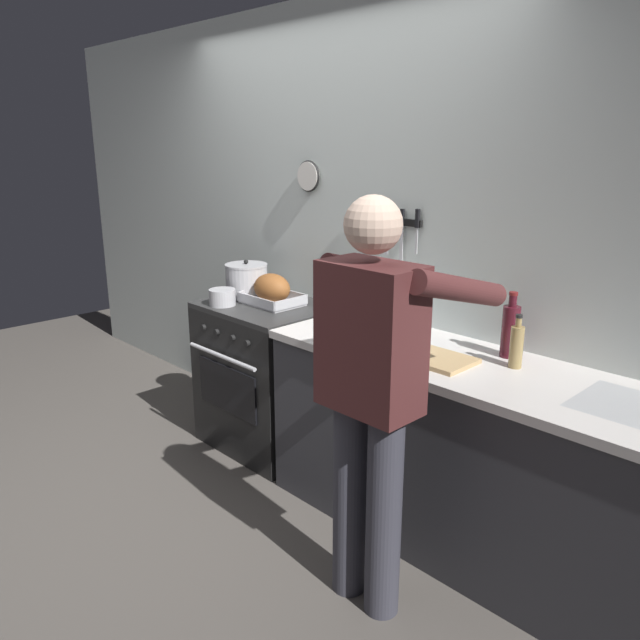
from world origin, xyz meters
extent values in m
plane|color=#4C4742|center=(0.00, 0.00, 0.00)|extent=(8.00, 8.00, 0.00)
cube|color=silver|center=(0.00, 1.35, 1.30)|extent=(6.00, 0.10, 2.60)
cube|color=black|center=(0.44, 1.29, 1.43)|extent=(0.43, 0.02, 0.04)
cube|color=silver|center=(0.25, 1.28, 1.33)|extent=(0.02, 0.00, 0.16)
cube|color=black|center=(0.25, 1.28, 1.45)|extent=(0.02, 0.02, 0.08)
cube|color=silver|center=(0.35, 1.28, 1.33)|extent=(0.02, 0.00, 0.15)
cube|color=black|center=(0.35, 1.28, 1.46)|extent=(0.02, 0.02, 0.09)
cube|color=silver|center=(0.44, 1.28, 1.33)|extent=(0.02, 0.00, 0.16)
cube|color=black|center=(0.44, 1.28, 1.45)|extent=(0.02, 0.02, 0.09)
cube|color=silver|center=(0.54, 1.28, 1.32)|extent=(0.02, 0.00, 0.19)
cube|color=black|center=(0.54, 1.28, 1.46)|extent=(0.02, 0.02, 0.09)
cube|color=silver|center=(0.64, 1.28, 1.35)|extent=(0.01, 0.00, 0.13)
cube|color=black|center=(0.64, 1.28, 1.46)|extent=(0.02, 0.02, 0.09)
cylinder|color=white|center=(-0.17, 1.28, 1.64)|extent=(0.17, 0.02, 0.17)
torus|color=black|center=(-0.17, 1.28, 1.64)|extent=(0.18, 0.02, 0.18)
cube|color=#38383D|center=(1.20, 0.99, 0.43)|extent=(2.00, 0.62, 0.86)
cube|color=silver|center=(1.20, 0.99, 0.88)|extent=(2.03, 0.65, 0.04)
cube|color=#B2B5B7|center=(1.88, 1.01, 0.84)|extent=(0.44, 0.36, 0.11)
cube|color=black|center=(-0.22, 0.99, 0.43)|extent=(0.76, 0.62, 0.87)
cube|color=black|center=(-0.22, 0.67, 0.45)|extent=(0.53, 0.01, 0.28)
cube|color=#2D2D2D|center=(-0.22, 0.99, 0.89)|extent=(0.76, 0.62, 0.03)
cylinder|color=black|center=(-0.43, 0.67, 0.78)|extent=(0.04, 0.02, 0.04)
cylinder|color=black|center=(-0.30, 0.67, 0.78)|extent=(0.04, 0.02, 0.04)
cylinder|color=black|center=(-0.14, 0.67, 0.78)|extent=(0.04, 0.02, 0.04)
cylinder|color=black|center=(-0.01, 0.67, 0.78)|extent=(0.04, 0.02, 0.04)
cylinder|color=silver|center=(-0.22, 0.65, 0.66)|extent=(0.61, 0.02, 0.02)
cylinder|color=#383842|center=(1.04, 0.37, 0.43)|extent=(0.14, 0.14, 0.86)
cylinder|color=#383842|center=(1.22, 0.37, 0.43)|extent=(0.14, 0.14, 0.86)
cube|color=#4C2323|center=(1.13, 0.37, 1.14)|extent=(0.38, 0.22, 0.56)
sphere|color=beige|center=(1.13, 0.37, 1.55)|extent=(0.21, 0.21, 0.21)
cylinder|color=#4C2323|center=(0.92, 0.62, 1.32)|extent=(0.09, 0.55, 0.22)
cylinder|color=#4C2323|center=(1.34, 0.62, 1.32)|extent=(0.09, 0.55, 0.22)
cube|color=#B7B7BC|center=(-0.21, 1.02, 0.91)|extent=(0.34, 0.25, 0.01)
cube|color=#B7B7BC|center=(-0.21, 0.89, 0.94)|extent=(0.34, 0.01, 0.05)
cube|color=#B7B7BC|center=(-0.21, 1.14, 0.94)|extent=(0.34, 0.01, 0.05)
cube|color=#B7B7BC|center=(-0.38, 1.02, 0.94)|extent=(0.01, 0.25, 0.05)
cube|color=#B7B7BC|center=(-0.04, 1.02, 0.94)|extent=(0.01, 0.25, 0.05)
ellipsoid|color=brown|center=(-0.21, 1.02, 1.00)|extent=(0.25, 0.18, 0.17)
cylinder|color=#B7B7BC|center=(-0.47, 1.03, 1.00)|extent=(0.26, 0.26, 0.19)
cylinder|color=#B2B2B7|center=(-0.47, 1.03, 1.10)|extent=(0.26, 0.26, 0.01)
sphere|color=black|center=(-0.47, 1.03, 1.12)|extent=(0.03, 0.03, 0.03)
cylinder|color=#B7B7BC|center=(-0.40, 0.79, 0.95)|extent=(0.16, 0.16, 0.10)
cube|color=tan|center=(1.04, 0.90, 0.91)|extent=(0.36, 0.24, 0.02)
cylinder|color=#338CCC|center=(0.85, 1.03, 0.99)|extent=(0.07, 0.07, 0.17)
cylinder|color=#338CCC|center=(0.85, 1.03, 1.09)|extent=(0.03, 0.03, 0.04)
cylinder|color=white|center=(0.85, 1.03, 1.12)|extent=(0.03, 0.03, 0.01)
cylinder|color=#997F4C|center=(1.34, 1.08, 0.99)|extent=(0.06, 0.06, 0.18)
cylinder|color=#997F4C|center=(1.34, 1.08, 1.10)|extent=(0.03, 0.03, 0.04)
cylinder|color=black|center=(1.34, 1.08, 1.13)|extent=(0.03, 0.03, 0.01)
cylinder|color=#47141E|center=(1.25, 1.18, 1.02)|extent=(0.08, 0.08, 0.23)
cylinder|color=#47141E|center=(1.25, 1.18, 1.16)|extent=(0.04, 0.04, 0.05)
cylinder|color=maroon|center=(1.25, 1.18, 1.19)|extent=(0.04, 0.04, 0.01)
camera|label=1|loc=(2.56, -1.27, 1.84)|focal=34.89mm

